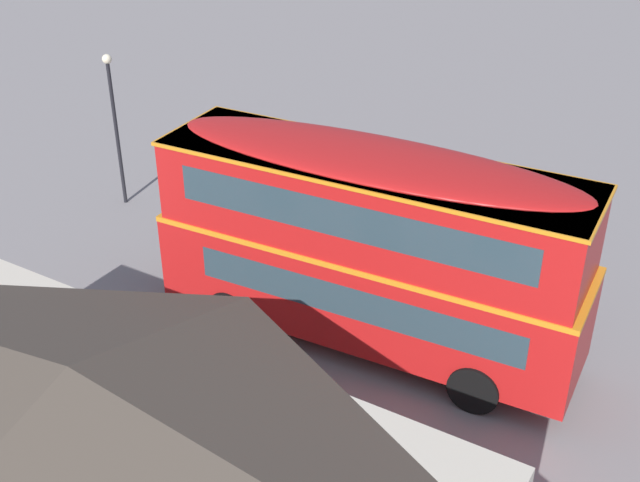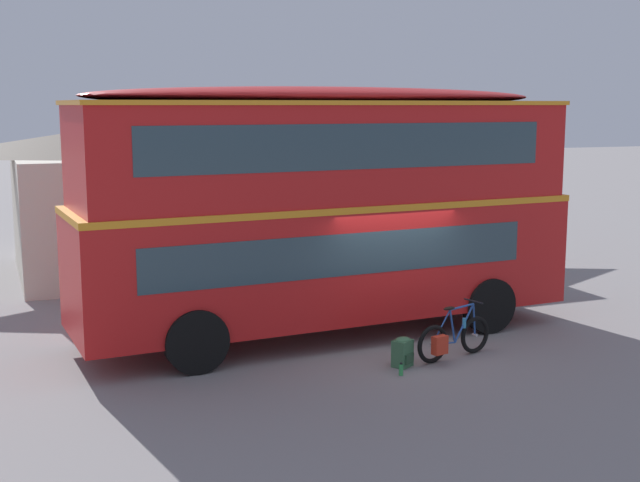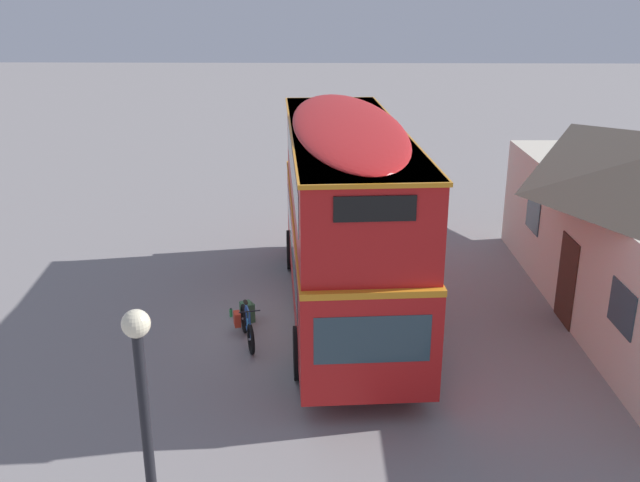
# 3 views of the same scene
# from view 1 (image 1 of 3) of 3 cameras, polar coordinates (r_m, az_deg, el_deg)

# --- Properties ---
(ground_plane) EXTENTS (120.00, 120.00, 0.00)m
(ground_plane) POSITION_cam_1_polar(r_m,az_deg,el_deg) (20.26, 2.27, -4.71)
(ground_plane) COLOR gray
(double_decker_bus) EXTENTS (9.82, 3.31, 4.79)m
(double_decker_bus) POSITION_cam_1_polar(r_m,az_deg,el_deg) (17.79, 3.43, -0.02)
(double_decker_bus) COLOR black
(double_decker_bus) RESTS_ON ground
(touring_bicycle) EXTENTS (1.68, 0.73, 0.99)m
(touring_bicycle) POSITION_cam_1_polar(r_m,az_deg,el_deg) (21.26, 2.58, -1.72)
(touring_bicycle) COLOR black
(touring_bicycle) RESTS_ON ground
(backpack_on_ground) EXTENTS (0.42, 0.39, 0.52)m
(backpack_on_ground) POSITION_cam_1_polar(r_m,az_deg,el_deg) (20.98, 5.12, -2.62)
(backpack_on_ground) COLOR #386642
(backpack_on_ground) RESTS_ON ground
(water_bottle_green_metal) EXTENTS (0.07, 0.07, 0.22)m
(water_bottle_green_metal) POSITION_cam_1_polar(r_m,az_deg,el_deg) (21.31, 6.19, -2.65)
(water_bottle_green_metal) COLOR green
(water_bottle_green_metal) RESTS_ON ground
(pub_building) EXTENTS (12.31, 6.24, 4.40)m
(pub_building) POSITION_cam_1_polar(r_m,az_deg,el_deg) (13.27, -15.85, -15.74)
(pub_building) COLOR beige
(pub_building) RESTS_ON ground
(street_lamp) EXTENTS (0.28, 0.28, 4.67)m
(street_lamp) POSITION_cam_1_polar(r_m,az_deg,el_deg) (24.80, -14.21, 8.61)
(street_lamp) COLOR black
(street_lamp) RESTS_ON ground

